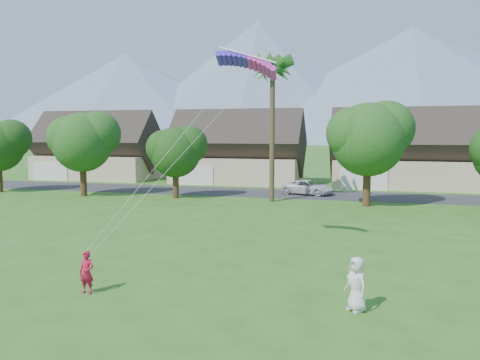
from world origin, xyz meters
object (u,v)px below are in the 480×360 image
(kite_flyer, at_px, (87,272))
(watcher, at_px, (356,284))
(parked_car, at_px, (308,187))
(parafoil_kite, at_px, (248,61))

(kite_flyer, bearing_deg, watcher, 5.56)
(parked_car, bearing_deg, kite_flyer, -174.63)
(parafoil_kite, bearing_deg, watcher, -52.70)
(kite_flyer, height_order, parafoil_kite, parafoil_kite)
(kite_flyer, distance_m, watcher, 9.88)
(parked_car, bearing_deg, watcher, -155.90)
(kite_flyer, distance_m, parafoil_kite, 12.18)
(parked_car, height_order, parafoil_kite, parafoil_kite)
(parafoil_kite, bearing_deg, parked_car, 86.63)
(kite_flyer, height_order, parked_car, kite_flyer)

